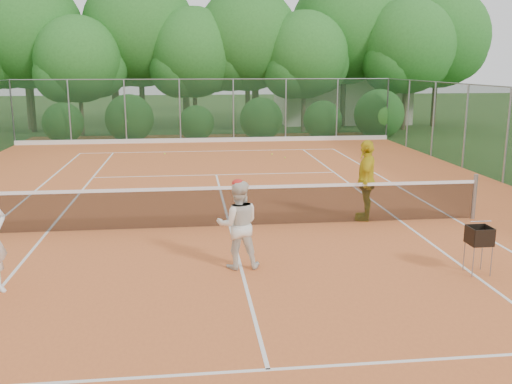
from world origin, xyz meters
TOP-DOWN VIEW (x-y plane):
  - ground at (0.00, 0.00)m, footprint 120.00×120.00m
  - clay_court at (0.00, 0.00)m, footprint 18.00×36.00m
  - club_building at (9.00, 24.00)m, footprint 8.00×5.00m
  - tennis_net at (0.00, 0.00)m, footprint 11.97×0.10m
  - player_center_grp at (-0.04, -2.72)m, footprint 0.80×0.62m
  - player_yellow at (3.30, 0.27)m, footprint 0.84×1.23m
  - ball_hopper at (4.19, -3.54)m, footprint 0.38×0.38m
  - stray_ball_a at (-1.91, 11.17)m, footprint 0.07×0.07m
  - stray_ball_b at (2.53, 10.54)m, footprint 0.07×0.07m
  - stray_ball_c at (2.92, 9.59)m, footprint 0.07×0.07m
  - court_markings at (0.00, 0.00)m, footprint 11.03×23.83m
  - fence_back at (0.00, 15.00)m, footprint 18.07×0.07m
  - tropical_treeline at (1.43, 20.22)m, footprint 32.10×8.49m

SIDE VIEW (x-z plane):
  - ground at x=0.00m, z-range 0.00..0.00m
  - clay_court at x=0.00m, z-range 0.00..0.02m
  - court_markings at x=0.00m, z-range 0.02..0.03m
  - stray_ball_a at x=-1.91m, z-range 0.02..0.09m
  - stray_ball_b at x=2.53m, z-range 0.02..0.09m
  - stray_ball_c at x=2.92m, z-range 0.02..0.09m
  - tennis_net at x=0.00m, z-range -0.02..1.08m
  - ball_hopper at x=4.19m, z-range 0.27..1.14m
  - player_center_grp at x=-0.04m, z-range 0.01..1.68m
  - player_yellow at x=3.30m, z-range 0.02..1.96m
  - club_building at x=9.00m, z-range 0.00..3.00m
  - fence_back at x=0.00m, z-range 0.02..3.02m
  - tropical_treeline at x=1.43m, z-range -2.40..12.63m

